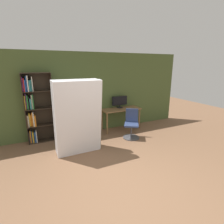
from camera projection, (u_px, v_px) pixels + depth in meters
ground_plane at (128, 193)px, 3.24m from camera, size 16.00×16.00×0.00m
wall_back at (78, 94)px, 5.76m from camera, size 8.00×0.06×2.70m
desk at (121, 112)px, 6.26m from camera, size 1.41×0.58×0.78m
monitor at (120, 101)px, 6.33m from camera, size 0.61×0.22×0.43m
office_chair at (131, 126)px, 5.62m from camera, size 0.61×0.61×0.93m
bookshelf at (35, 109)px, 5.16m from camera, size 0.80×0.30×2.08m
mattress_near at (79, 119)px, 4.39m from camera, size 1.16×0.37×1.95m
mattress_far at (76, 116)px, 4.63m from camera, size 1.16×0.31×1.95m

